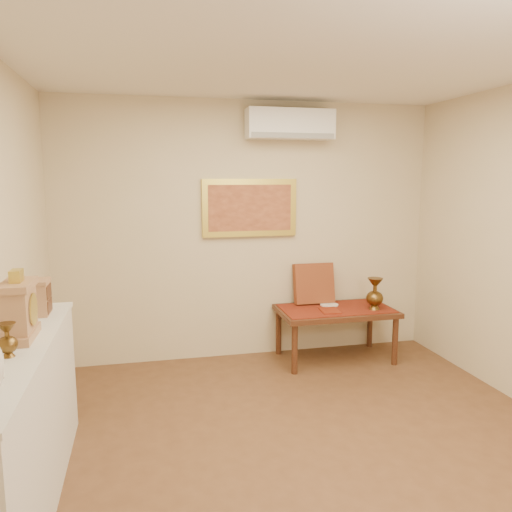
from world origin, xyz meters
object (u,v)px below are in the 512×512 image
object	(u,v)px
brass_urn_tall	(375,290)
mantel_clock	(19,310)
low_table	(336,315)
display_ledge	(20,430)
wooden_chest	(37,297)

from	to	relation	value
brass_urn_tall	mantel_clock	bearing A→B (deg)	-152.24
brass_urn_tall	low_table	size ratio (longest dim) A/B	0.34
brass_urn_tall	mantel_clock	world-z (taller)	mantel_clock
brass_urn_tall	display_ledge	size ratio (longest dim) A/B	0.20
brass_urn_tall	mantel_clock	size ratio (longest dim) A/B	0.98
display_ledge	low_table	xyz separation A→B (m)	(2.67, 1.88, -0.01)
display_ledge	low_table	world-z (taller)	display_ledge
brass_urn_tall	wooden_chest	distance (m)	3.24
display_ledge	mantel_clock	world-z (taller)	mantel_clock
brass_urn_tall	mantel_clock	distance (m)	3.46
brass_urn_tall	low_table	distance (m)	0.48
wooden_chest	brass_urn_tall	bearing A→B (deg)	19.25
display_ledge	low_table	distance (m)	3.27
wooden_chest	low_table	size ratio (longest dim) A/B	0.20
low_table	display_ledge	bearing A→B (deg)	-144.90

